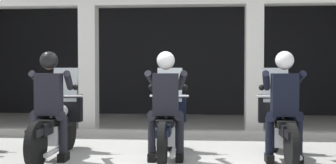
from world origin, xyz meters
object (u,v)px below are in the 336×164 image
at_px(police_officer_left, 50,96).
at_px(motorcycle_center, 168,124).
at_px(motorcycle_left, 57,124).
at_px(motorcycle_right, 280,125).
at_px(police_officer_right, 284,97).
at_px(police_officer_center, 166,96).

height_order(police_officer_left, motorcycle_center, police_officer_left).
bearing_deg(motorcycle_left, motorcycle_right, 17.02).
relative_size(motorcycle_left, police_officer_left, 1.29).
bearing_deg(police_officer_right, police_officer_center, -163.78).
bearing_deg(motorcycle_center, police_officer_center, -83.67).
height_order(motorcycle_center, police_officer_right, police_officer_right).
relative_size(police_officer_left, police_officer_center, 1.00).
bearing_deg(motorcycle_left, police_officer_center, 8.99).
xyz_separation_m(motorcycle_right, police_officer_right, (-0.00, -0.28, 0.44)).
relative_size(police_officer_left, motorcycle_right, 0.78).
height_order(motorcycle_center, motorcycle_right, same).
bearing_deg(police_officer_center, motorcycle_left, -179.21).
xyz_separation_m(motorcycle_left, motorcycle_center, (1.68, 0.11, 0.00)).
height_order(police_officer_center, motorcycle_right, police_officer_center).
bearing_deg(police_officer_right, police_officer_left, -162.13).
bearing_deg(police_officer_right, motorcycle_center, -173.40).
relative_size(motorcycle_right, police_officer_right, 1.29).
xyz_separation_m(police_officer_left, police_officer_right, (3.35, 0.13, 0.00)).
bearing_deg(motorcycle_right, police_officer_center, -154.20).
bearing_deg(motorcycle_left, police_officer_right, 12.17).
bearing_deg(police_officer_left, police_officer_center, 18.66).
relative_size(motorcycle_left, police_officer_right, 1.29).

